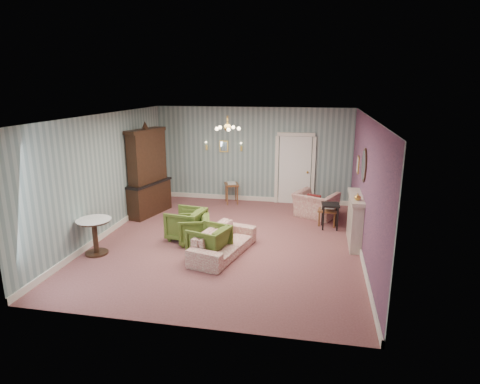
% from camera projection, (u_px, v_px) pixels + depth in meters
% --- Properties ---
extents(floor, '(7.00, 7.00, 0.00)m').
position_uv_depth(floor, '(228.00, 241.00, 9.52)').
color(floor, '#864F4E').
rests_on(floor, ground).
extents(ceiling, '(7.00, 7.00, 0.00)m').
position_uv_depth(ceiling, '(227.00, 116.00, 8.77)').
color(ceiling, white).
rests_on(ceiling, ground).
extents(wall_back, '(6.00, 0.00, 6.00)m').
position_uv_depth(wall_back, '(253.00, 155.00, 12.46)').
color(wall_back, slate).
rests_on(wall_back, ground).
extents(wall_front, '(6.00, 0.00, 6.00)m').
position_uv_depth(wall_front, '(175.00, 237.00, 5.82)').
color(wall_front, slate).
rests_on(wall_front, ground).
extents(wall_left, '(0.00, 7.00, 7.00)m').
position_uv_depth(wall_left, '(105.00, 176.00, 9.69)').
color(wall_left, slate).
rests_on(wall_left, ground).
extents(wall_right, '(0.00, 7.00, 7.00)m').
position_uv_depth(wall_right, '(366.00, 187.00, 8.59)').
color(wall_right, slate).
rests_on(wall_right, ground).
extents(wall_right_floral, '(0.00, 7.00, 7.00)m').
position_uv_depth(wall_right_floral, '(365.00, 187.00, 8.59)').
color(wall_right_floral, '#AB556C').
rests_on(wall_right_floral, ground).
extents(door, '(1.12, 0.12, 2.16)m').
position_uv_depth(door, '(295.00, 169.00, 12.28)').
color(door, white).
rests_on(door, floor).
extents(olive_chair_a, '(0.88, 0.91, 0.76)m').
position_uv_depth(olive_chair_a, '(209.00, 240.00, 8.55)').
color(olive_chair_a, '#4C6222').
rests_on(olive_chair_a, floor).
extents(olive_chair_b, '(0.82, 0.85, 0.71)m').
position_uv_depth(olive_chair_b, '(194.00, 228.00, 9.32)').
color(olive_chair_b, '#4C6222').
rests_on(olive_chair_b, floor).
extents(olive_chair_c, '(0.84, 0.89, 0.81)m').
position_uv_depth(olive_chair_c, '(186.00, 223.00, 9.57)').
color(olive_chair_c, '#4C6222').
rests_on(olive_chair_c, floor).
extents(sofa_chintz, '(0.99, 2.00, 0.75)m').
position_uv_depth(sofa_chintz, '(223.00, 238.00, 8.70)').
color(sofa_chintz, '#983D3F').
rests_on(sofa_chintz, floor).
extents(wingback_chair, '(1.26, 1.08, 0.93)m').
position_uv_depth(wingback_chair, '(316.00, 201.00, 11.15)').
color(wingback_chair, '#983D3F').
rests_on(wingback_chair, floor).
extents(dresser, '(0.89, 1.61, 2.54)m').
position_uv_depth(dresser, '(147.00, 170.00, 11.21)').
color(dresser, black).
rests_on(dresser, floor).
extents(fireplace, '(0.30, 1.40, 1.16)m').
position_uv_depth(fireplace, '(355.00, 220.00, 9.22)').
color(fireplace, beige).
rests_on(fireplace, floor).
extents(mantel_vase, '(0.15, 0.15, 0.15)m').
position_uv_depth(mantel_vase, '(358.00, 197.00, 8.68)').
color(mantel_vase, gold).
rests_on(mantel_vase, fireplace).
extents(oval_mirror, '(0.04, 0.76, 0.84)m').
position_uv_depth(oval_mirror, '(364.00, 165.00, 8.87)').
color(oval_mirror, white).
rests_on(oval_mirror, wall_right).
extents(framed_print, '(0.04, 0.34, 0.42)m').
position_uv_depth(framed_print, '(358.00, 165.00, 10.22)').
color(framed_print, gold).
rests_on(framed_print, wall_right).
extents(coffee_table, '(0.55, 0.90, 0.44)m').
position_uv_depth(coffee_table, '(328.00, 215.00, 10.74)').
color(coffee_table, brown).
rests_on(coffee_table, floor).
extents(side_table_black, '(0.46, 0.46, 0.65)m').
position_uv_depth(side_table_black, '(330.00, 216.00, 10.28)').
color(side_table_black, black).
rests_on(side_table_black, floor).
extents(pedestal_table, '(0.75, 0.75, 0.80)m').
position_uv_depth(pedestal_table, '(95.00, 237.00, 8.71)').
color(pedestal_table, black).
rests_on(pedestal_table, floor).
extents(nesting_table, '(0.54, 0.61, 0.66)m').
position_uv_depth(nesting_table, '(232.00, 192.00, 12.49)').
color(nesting_table, brown).
rests_on(nesting_table, floor).
extents(gilt_mirror_back, '(0.28, 0.06, 0.36)m').
position_uv_depth(gilt_mirror_back, '(224.00, 146.00, 12.52)').
color(gilt_mirror_back, gold).
rests_on(gilt_mirror_back, wall_back).
extents(sconce_left, '(0.16, 0.12, 0.30)m').
position_uv_depth(sconce_left, '(206.00, 146.00, 12.60)').
color(sconce_left, gold).
rests_on(sconce_left, wall_back).
extents(sconce_right, '(0.16, 0.12, 0.30)m').
position_uv_depth(sconce_right, '(241.00, 147.00, 12.40)').
color(sconce_right, gold).
rests_on(sconce_right, wall_back).
extents(chandelier, '(0.56, 0.56, 0.36)m').
position_uv_depth(chandelier, '(228.00, 128.00, 8.84)').
color(chandelier, gold).
rests_on(chandelier, ceiling).
extents(burgundy_cushion, '(0.41, 0.28, 0.39)m').
position_uv_depth(burgundy_cushion, '(314.00, 201.00, 11.02)').
color(burgundy_cushion, maroon).
rests_on(burgundy_cushion, wingback_chair).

